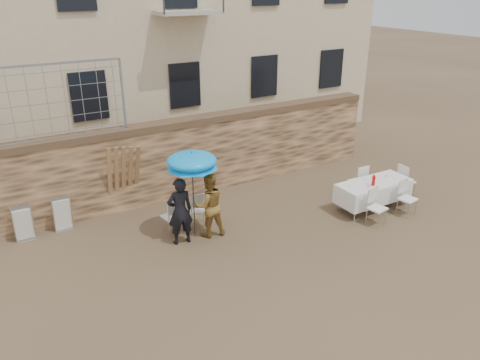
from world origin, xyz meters
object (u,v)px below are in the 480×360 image
couple_chair_left (172,215)px  table_chair_front_left (377,207)px  chair_stack_right (61,212)px  woman_dress (209,205)px  soda_bottle (374,181)px  man_suit (180,211)px  banquet_table (374,183)px  chair_stack_left (22,221)px  couple_chair_right (198,209)px  table_chair_back (358,180)px  table_chair_side (406,180)px  umbrella (192,163)px  table_chair_front_right (408,198)px

couple_chair_left → table_chair_front_left: size_ratio=1.00×
couple_chair_left → chair_stack_right: size_ratio=1.04×
couple_chair_left → table_chair_front_left: bearing=146.4°
woman_dress → chair_stack_right: 3.73m
couple_chair_left → soda_bottle: 5.34m
man_suit → banquet_table: bearing=174.7°
chair_stack_right → chair_stack_left: bearing=180.0°
couple_chair_left → banquet_table: (5.27, -1.47, 0.25)m
man_suit → chair_stack_left: bearing=-29.1°
man_suit → soda_bottle: size_ratio=6.40×
couple_chair_right → chair_stack_right: couple_chair_right is taller
table_chair_back → chair_stack_right: 8.08m
couple_chair_left → chair_stack_left: bearing=-34.5°
soda_bottle → table_chair_side: size_ratio=0.27×
man_suit → banquet_table: (5.27, -0.92, -0.10)m
man_suit → umbrella: size_ratio=0.82×
man_suit → couple_chair_right: size_ratio=1.73×
table_chair_front_left → table_chair_front_right: same height
table_chair_front_left → chair_stack_left: table_chair_front_left is taller
couple_chair_left → table_chair_front_right: bearing=150.8°
banquet_table → table_chair_front_left: 0.99m
couple_chair_left → chair_stack_left: size_ratio=1.04×
umbrella → couple_chair_right: 1.53m
woman_dress → table_chair_back: bearing=-173.4°
couple_chair_left → couple_chair_right: 0.70m
table_chair_back → couple_chair_left: bearing=-5.7°
man_suit → couple_chair_left: (0.00, 0.55, -0.35)m
table_chair_front_right → chair_stack_right: table_chair_front_right is taller
chair_stack_left → woman_dress: bearing=-28.4°
man_suit → table_chair_side: size_ratio=1.73×
chair_stack_right → man_suit: bearing=-42.9°
chair_stack_left → chair_stack_right: (0.90, 0.00, 0.00)m
couple_chair_left → table_chair_back: 5.51m
man_suit → chair_stack_right: (-2.29, 2.13, -0.37)m
couple_chair_left → soda_bottle: soda_bottle is taller
soda_bottle → table_chair_front_right: size_ratio=0.27×
table_chair_back → chair_stack_right: (-7.76, 2.25, -0.02)m
umbrella → table_chair_back: bearing=-2.5°
woman_dress → table_chair_front_left: size_ratio=1.68×
banquet_table → chair_stack_right: chair_stack_right is taller
couple_chair_left → chair_stack_right: couple_chair_left is taller
woman_dress → man_suit: bearing=8.1°
man_suit → soda_bottle: 5.18m
couple_chair_left → couple_chair_right: (0.70, 0.00, 0.00)m
man_suit → soda_bottle: (5.07, -1.07, 0.07)m
table_chair_back → table_chair_side: size_ratio=1.00×
couple_chair_left → soda_bottle: size_ratio=3.69×
chair_stack_right → table_chair_front_left: bearing=-28.6°
man_suit → couple_chair_left: size_ratio=1.73×
man_suit → table_chair_front_right: 6.01m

